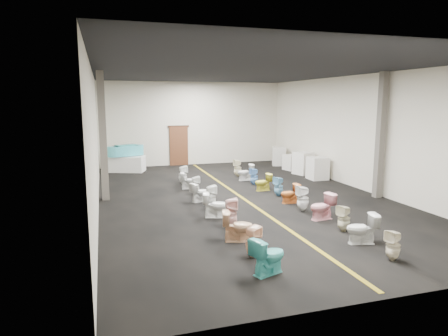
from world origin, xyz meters
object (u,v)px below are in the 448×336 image
Objects in this scene: appliance_crate_d at (279,156)px; toilet_left_6 at (200,192)px; appliance_crate_c at (292,162)px; toilet_left_8 at (189,181)px; display_table at (126,164)px; appliance_crate_b at (303,163)px; toilet_right_6 at (279,186)px; toilet_right_8 at (254,176)px; toilet_right_3 at (322,207)px; toilet_right_10 at (238,168)px; appliance_crate_a at (318,168)px; toilet_left_3 at (230,213)px; toilet_right_0 at (393,245)px; toilet_right_7 at (263,182)px; toilet_right_5 at (290,194)px; toilet_left_2 at (238,226)px; toilet_right_9 at (246,172)px; bathtub at (126,150)px; toilet_left_4 at (215,205)px; toilet_left_1 at (253,242)px; toilet_left_9 at (183,175)px; toilet_right_4 at (303,198)px; toilet_left_0 at (268,255)px; toilet_right_2 at (344,218)px; toilet_right_1 at (362,229)px; toilet_left_7 at (195,185)px; toilet_left_5 at (211,197)px.

appliance_crate_d is 8.84m from toilet_left_6.
toilet_left_8 is at bearing -154.70° from appliance_crate_c.
appliance_crate_b reaches higher than display_table.
toilet_right_6 reaches higher than toilet_right_8.
toilet_right_3 is 0.98× the size of toilet_right_10.
appliance_crate_a is 8.07m from toilet_left_3.
toilet_right_7 is at bearing 165.81° from toilet_right_0.
toilet_right_5 is (-3.08, -3.49, -0.17)m from appliance_crate_a.
appliance_crate_a is at bearing 64.44° from toilet_right_10.
toilet_right_8 is (-3.16, -0.30, -0.14)m from appliance_crate_a.
toilet_right_9 is at bearing -5.77° from toilet_left_2.
toilet_right_10 is at bearing -51.08° from bathtub.
toilet_left_3 reaches higher than display_table.
toilet_left_4 is 1.99m from toilet_left_6.
toilet_left_1 is 8.43m from toilet_left_9.
toilet_left_3 is 1.08× the size of toilet_right_10.
toilet_right_10 is at bearing -178.95° from toilet_right_4.
appliance_crate_d reaches higher than toilet_right_4.
bathtub is at bearing -125.19° from toilet_right_9.
appliance_crate_c is 11.70m from toilet_right_0.
toilet_left_0 is 1.16× the size of toilet_left_8.
toilet_left_2 is at bearing -79.29° from toilet_right_3.
toilet_right_4 reaches higher than toilet_left_0.
appliance_crate_d is (0.00, 2.77, -0.03)m from appliance_crate_b.
toilet_left_1 reaches higher than toilet_left_8.
toilet_right_2 is at bearing -20.34° from toilet_right_6.
toilet_right_10 reaches higher than display_table.
appliance_crate_b reaches higher than toilet_left_6.
toilet_right_10 reaches higher than toilet_right_1.
toilet_right_7 is at bearing -20.18° from toilet_left_3.
toilet_right_10 reaches higher than toilet_left_7.
appliance_crate_b reaches higher than toilet_right_5.
toilet_left_7 is at bearing -131.34° from toilet_right_6.
toilet_right_5 is at bearing -116.94° from appliance_crate_c.
appliance_crate_c is 1.16× the size of toilet_left_6.
toilet_left_5 reaches higher than toilet_left_1.
toilet_left_3 is at bearing -69.76° from toilet_right_4.
toilet_right_1 is (2.87, -1.06, -0.01)m from toilet_left_2.
toilet_right_8 is (2.73, 5.22, -0.07)m from toilet_left_3.
display_table is 2.60× the size of toilet_right_7.
toilet_left_1 is 0.93× the size of toilet_left_9.
appliance_crate_d is at bearing -18.62° from toilet_left_4.
toilet_right_7 is 3.15m from toilet_right_10.
toilet_right_0 is at bearing -90.74° from bathtub.
bathtub reaches higher than toilet_right_0.
toilet_left_2 is 1.01× the size of toilet_left_9.
toilet_left_2 is 5.83m from toilet_right_7.
toilet_right_0 is (2.75, -3.19, -0.08)m from toilet_left_3.
appliance_crate_a is 1.45× the size of toilet_right_0.
toilet_right_0 reaches higher than toilet_right_5.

